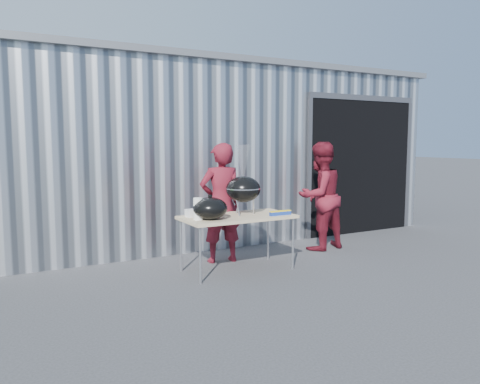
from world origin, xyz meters
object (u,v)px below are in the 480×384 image
kettle_grill (243,184)px  person_cook (221,203)px  folding_table (237,219)px  person_bystander (320,196)px

kettle_grill → person_cook: bearing=102.1°
folding_table → person_bystander: person_bystander is taller
kettle_grill → person_bystander: 1.73m
person_bystander → person_cook: bearing=-9.2°
kettle_grill → person_bystander: (1.65, 0.42, -0.30)m
folding_table → person_cook: 0.54m
folding_table → person_bystander: (1.77, 0.47, 0.16)m
folding_table → person_bystander: 1.84m
kettle_grill → person_cook: person_cook is taller
kettle_grill → person_bystander: size_ratio=0.55×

